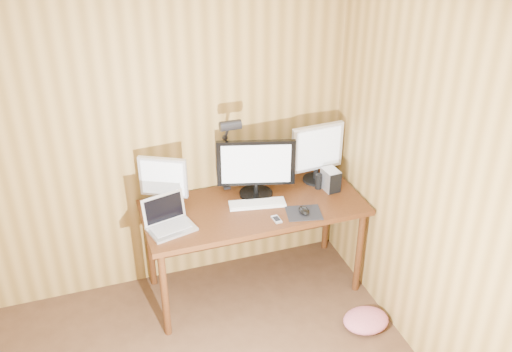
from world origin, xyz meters
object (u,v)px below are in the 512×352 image
monitor_center (256,167)px  desk_lamp (228,144)px  keyboard (257,204)px  monitor_left (163,181)px  desk (251,214)px  monitor_right (317,151)px  laptop (168,220)px  speaker (318,181)px  hard_drive (331,180)px  mouse (304,210)px  phone (277,219)px

monitor_center → desk_lamp: size_ratio=0.85×
keyboard → monitor_left: bearing=172.9°
desk → monitor_right: size_ratio=3.41×
monitor_center → monitor_right: bearing=21.7°
laptop → speaker: 1.19m
monitor_left → hard_drive: bearing=20.8°
desk → keyboard: 0.15m
desk → desk_lamp: (-0.12, 0.15, 0.53)m
desk → laptop: size_ratio=4.52×
monitor_center → laptop: size_ratio=1.58×
desk_lamp → hard_drive: bearing=-4.2°
desk → monitor_center: (0.06, 0.06, 0.35)m
monitor_left → mouse: size_ratio=3.50×
speaker → monitor_left: bearing=174.1°
monitor_right → desk_lamp: desk_lamp is taller
mouse → keyboard: bearing=155.7°
monitor_right → phone: 0.69m
hard_drive → desk: bearing=171.3°
speaker → monitor_center: bearing=172.6°
laptop → desk_lamp: 0.70m
desk → mouse: size_ratio=14.30×
desk_lamp → desk: bearing=-42.1°
monitor_center → desk_lamp: 0.27m
hard_drive → monitor_center: bearing=164.6°
desk → hard_drive: 0.66m
mouse → phone: size_ratio=1.13×
monitor_left → monitor_center: bearing=23.4°
monitor_right → phone: size_ratio=4.74×
mouse → desk_lamp: 0.72m
monitor_left → monitor_right: 1.18m
desk → monitor_center: 0.36m
desk → hard_drive: hard_drive is taller
desk → phone: phone is taller
desk → monitor_left: monitor_left is taller
speaker → desk: bearing=-180.0°
laptop → monitor_left: bearing=69.1°
laptop → mouse: (0.94, -0.14, -0.03)m
monitor_left → keyboard: monitor_left is taller
laptop → desk_lamp: bearing=15.5°
monitor_right → desk_lamp: size_ratio=0.71×
monitor_center → phone: bearing=-70.4°
monitor_right → laptop: 1.25m
monitor_center → monitor_right: (0.51, 0.05, 0.02)m
monitor_right → mouse: bearing=-127.7°
monitor_center → mouse: 0.47m
monitor_center → laptop: monitor_center is taller
hard_drive → speaker: (-0.08, 0.04, -0.02)m
keyboard → phone: bearing=-64.9°
monitor_left → phone: monitor_left is taller
monitor_left → desk_lamp: desk_lamp is taller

